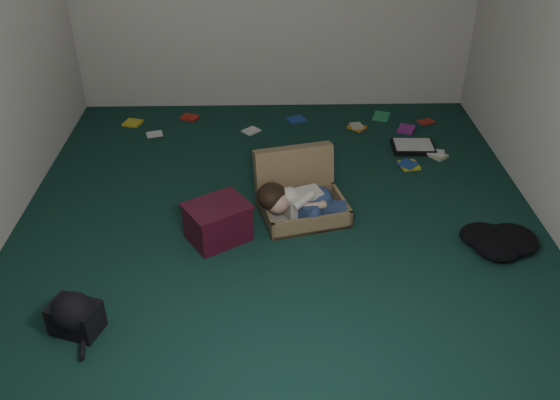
{
  "coord_description": "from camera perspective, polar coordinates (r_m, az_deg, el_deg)",
  "views": [
    {
      "loc": [
        -0.08,
        -3.61,
        2.61
      ],
      "look_at": [
        0.0,
        -0.15,
        0.35
      ],
      "focal_mm": 38.0,
      "sensor_mm": 36.0,
      "label": 1
    }
  ],
  "objects": [
    {
      "name": "wall_front",
      "position": [
        1.89,
        1.53,
        -10.75
      ],
      "size": [
        4.5,
        0.0,
        4.5
      ],
      "primitive_type": "plane",
      "rotation": [
        -1.57,
        0.0,
        0.0
      ],
      "color": "silver",
      "rests_on": "ground"
    },
    {
      "name": "suitcase",
      "position": [
        4.6,
        1.92,
        0.55
      ],
      "size": [
        0.75,
        0.74,
        0.46
      ],
      "rotation": [
        0.0,
        0.0,
        0.24
      ],
      "color": "olive",
      "rests_on": "floor"
    },
    {
      "name": "floor",
      "position": [
        4.46,
        -0.05,
        -2.71
      ],
      "size": [
        4.5,
        4.5,
        0.0
      ],
      "primitive_type": "plane",
      "color": "#12332C",
      "rests_on": "ground"
    },
    {
      "name": "maroon_bin",
      "position": [
        4.29,
        -6.0,
        -2.11
      ],
      "size": [
        0.54,
        0.51,
        0.29
      ],
      "rotation": [
        0.0,
        0.0,
        0.57
      ],
      "color": "#410D1D",
      "rests_on": "floor"
    },
    {
      "name": "paper_tray",
      "position": [
        5.65,
        12.69,
        5.03
      ],
      "size": [
        0.39,
        0.3,
        0.05
      ],
      "rotation": [
        0.0,
        0.0,
        -0.03
      ],
      "color": "black",
      "rests_on": "floor"
    },
    {
      "name": "backpack",
      "position": [
        3.79,
        -19.09,
        -10.57
      ],
      "size": [
        0.43,
        0.39,
        0.21
      ],
      "primitive_type": null,
      "rotation": [
        0.0,
        0.0,
        -0.33
      ],
      "color": "black",
      "rests_on": "floor"
    },
    {
      "name": "clothing_pile",
      "position": [
        4.5,
        20.56,
        -3.75
      ],
      "size": [
        0.45,
        0.38,
        0.14
      ],
      "primitive_type": null,
      "rotation": [
        0.0,
        0.0,
        -0.06
      ],
      "color": "black",
      "rests_on": "floor"
    },
    {
      "name": "book_scatter",
      "position": [
        5.85,
        3.01,
        6.7
      ],
      "size": [
        3.16,
        1.24,
        0.02
      ],
      "color": "yellow",
      "rests_on": "floor"
    },
    {
      "name": "person",
      "position": [
        4.44,
        1.97,
        -0.15
      ],
      "size": [
        0.7,
        0.35,
        0.29
      ],
      "rotation": [
        0.0,
        0.0,
        0.24
      ],
      "color": "silver",
      "rests_on": "suitcase"
    }
  ]
}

